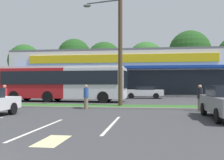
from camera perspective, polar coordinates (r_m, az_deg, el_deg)
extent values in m
cube|color=#2D5B23|center=(18.81, -6.12, -5.67)|extent=(56.00, 2.20, 0.12)
cube|color=gray|center=(17.64, -7.11, -5.99)|extent=(56.00, 0.24, 0.12)
cube|color=silver|center=(10.14, -15.44, -10.14)|extent=(0.12, 4.80, 0.01)
cube|color=silver|center=(10.74, 0.04, -9.64)|extent=(0.12, 4.80, 0.01)
cube|color=beige|center=(7.93, -12.90, -12.78)|extent=(0.70, 1.60, 0.01)
cube|color=silver|center=(40.10, 2.59, 1.16)|extent=(31.42, 11.24, 6.07)
cube|color=black|center=(34.45, 1.65, -0.54)|extent=(26.39, 0.08, 3.16)
cube|color=#14389E|center=(33.86, 1.52, 2.76)|extent=(29.53, 1.40, 0.35)
cube|color=gold|center=(34.57, 1.64, 4.70)|extent=(25.14, 0.16, 1.09)
cube|color=slate|center=(40.33, 2.59, 5.69)|extent=(31.42, 11.24, 0.30)
cylinder|color=#473323|center=(53.03, -18.58, -0.51)|extent=(0.44, 0.44, 3.79)
sphere|color=#23511E|center=(53.22, -18.56, 4.04)|extent=(6.22, 6.22, 6.22)
cylinder|color=#473323|center=(50.95, -8.25, -0.05)|extent=(0.44, 0.44, 4.66)
sphere|color=#1E4719|center=(51.23, -8.24, 5.29)|extent=(6.49, 6.49, 6.49)
cylinder|color=#473323|center=(47.43, -1.72, -0.60)|extent=(0.44, 0.44, 3.67)
sphere|color=#1E4719|center=(47.64, -1.72, 4.50)|extent=(6.40, 6.40, 6.40)
cylinder|color=#473323|center=(50.12, 7.45, -0.69)|extent=(0.44, 0.44, 3.52)
sphere|color=#2D6026|center=(50.32, 7.44, 4.32)|extent=(7.03, 7.03, 7.03)
cylinder|color=#473323|center=(48.56, 16.63, 0.05)|extent=(0.44, 0.44, 4.73)
sphere|color=#1E4719|center=(48.90, 16.61, 6.06)|extent=(7.33, 7.33, 7.33)
cylinder|color=#4C3826|center=(18.66, 1.82, 10.32)|extent=(0.30, 0.30, 10.51)
cylinder|color=#59595B|center=(19.68, -1.92, 16.68)|extent=(2.56, 0.66, 0.10)
ellipsoid|color=#59595B|center=(20.15, -5.47, 15.81)|extent=(0.56, 0.32, 0.24)
cube|color=#AD191E|center=(25.68, -16.36, -0.68)|extent=(6.55, 2.74, 2.70)
cube|color=silver|center=(23.66, -3.48, -0.70)|extent=(5.37, 2.71, 2.70)
cube|color=silver|center=(24.66, -10.82, 2.68)|extent=(11.37, 2.63, 0.20)
cube|color=black|center=(23.41, -11.96, 0.51)|extent=(10.83, 0.38, 1.19)
cube|color=black|center=(23.18, 2.98, 0.10)|extent=(0.12, 2.17, 1.51)
cylinder|color=black|center=(24.64, -0.84, -3.50)|extent=(1.01, 0.33, 1.00)
cylinder|color=black|center=(22.35, -1.97, -3.77)|extent=(1.01, 0.33, 1.00)
cylinder|color=black|center=(26.05, -11.73, -3.33)|extent=(1.01, 0.33, 1.00)
cylinder|color=black|center=(23.89, -13.82, -3.56)|extent=(1.01, 0.33, 1.00)
cylinder|color=black|center=(27.42, -18.04, -3.19)|extent=(1.01, 0.33, 1.00)
cylinder|color=black|center=(25.37, -20.54, -3.37)|extent=(1.01, 0.33, 1.00)
cylinder|color=black|center=(36.09, -21.68, -2.88)|extent=(0.64, 0.22, 0.64)
cylinder|color=black|center=(34.57, -23.14, -2.96)|extent=(0.64, 0.22, 0.64)
cylinder|color=black|center=(11.75, 22.10, -7.26)|extent=(0.22, 0.64, 0.64)
cylinder|color=black|center=(14.55, 19.37, -6.02)|extent=(0.22, 0.64, 0.64)
cylinder|color=black|center=(14.98, -20.86, -5.86)|extent=(0.22, 0.64, 0.64)
cube|color=silver|center=(29.78, 6.92, -2.76)|extent=(4.41, 1.87, 0.64)
cube|color=black|center=(29.77, 7.34, -1.74)|extent=(1.98, 1.65, 0.41)
cylinder|color=black|center=(28.98, 4.17, -3.45)|extent=(0.64, 0.22, 0.64)
cylinder|color=black|center=(30.75, 4.41, -3.30)|extent=(0.64, 0.22, 0.64)
cylinder|color=black|center=(28.91, 9.59, -3.45)|extent=(0.64, 0.22, 0.64)
cylinder|color=black|center=(30.68, 9.52, -3.29)|extent=(0.64, 0.22, 0.64)
cylinder|color=#726651|center=(16.53, 18.65, -5.17)|extent=(0.27, 0.27, 0.77)
cylinder|color=black|center=(16.49, 18.64, -2.79)|extent=(0.32, 0.32, 0.61)
sphere|color=tan|center=(16.48, 18.63, -1.37)|extent=(0.21, 0.21, 0.21)
cylinder|color=#1E2338|center=(17.70, -22.41, -4.87)|extent=(0.27, 0.27, 0.76)
cylinder|color=red|center=(17.66, -22.40, -2.66)|extent=(0.32, 0.32, 0.60)
sphere|color=tan|center=(17.65, -22.39, -1.33)|extent=(0.21, 0.21, 0.21)
cylinder|color=#726651|center=(17.10, -5.68, -5.07)|extent=(0.27, 0.27, 0.77)
cylinder|color=#264C99|center=(17.06, -5.68, -2.77)|extent=(0.32, 0.32, 0.61)
sphere|color=tan|center=(17.05, -5.68, -1.40)|extent=(0.21, 0.21, 0.21)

